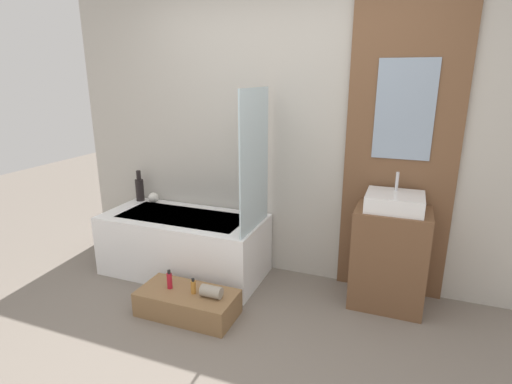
% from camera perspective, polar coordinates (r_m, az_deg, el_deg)
% --- Properties ---
extents(ground_plane, '(12.00, 12.00, 0.00)m').
position_cam_1_polar(ground_plane, '(2.69, -7.31, -25.18)').
color(ground_plane, slate).
extents(wall_tiled_back, '(4.20, 0.06, 2.60)m').
position_cam_1_polar(wall_tiled_back, '(3.51, 4.29, 8.47)').
color(wall_tiled_back, '#B7B2A8').
rests_on(wall_tiled_back, ground_plane).
extents(wall_wood_accent, '(0.85, 0.04, 2.60)m').
position_cam_1_polar(wall_wood_accent, '(3.31, 20.10, 7.28)').
color(wall_wood_accent, brown).
rests_on(wall_wood_accent, ground_plane).
extents(bathtub, '(1.48, 0.69, 0.55)m').
position_cam_1_polar(bathtub, '(3.78, -10.21, -7.32)').
color(bathtub, white).
rests_on(bathtub, ground_plane).
extents(glass_shower_screen, '(0.01, 0.60, 1.13)m').
position_cam_1_polar(glass_shower_screen, '(3.19, -0.22, 4.48)').
color(glass_shower_screen, silver).
rests_on(glass_shower_screen, bathtub).
extents(wooden_step_bench, '(0.76, 0.37, 0.19)m').
position_cam_1_polar(wooden_step_bench, '(3.22, -9.73, -15.34)').
color(wooden_step_bench, olive).
rests_on(wooden_step_bench, ground_plane).
extents(vanity_cabinet, '(0.56, 0.42, 0.80)m').
position_cam_1_polar(vanity_cabinet, '(3.35, 18.46, -8.88)').
color(vanity_cabinet, brown).
rests_on(vanity_cabinet, ground_plane).
extents(sink, '(0.42, 0.36, 0.27)m').
position_cam_1_polar(sink, '(3.18, 19.20, -1.31)').
color(sink, white).
rests_on(sink, vanity_cabinet).
extents(vase_tall_dark, '(0.08, 0.08, 0.31)m').
position_cam_1_polar(vase_tall_dark, '(4.19, -16.28, 0.50)').
color(vase_tall_dark, black).
rests_on(vase_tall_dark, bathtub).
extents(vase_round_light, '(0.10, 0.10, 0.10)m').
position_cam_1_polar(vase_round_light, '(4.11, -14.45, -0.78)').
color(vase_round_light, silver).
rests_on(vase_round_light, bathtub).
extents(bottle_soap_primary, '(0.04, 0.04, 0.15)m').
position_cam_1_polar(bottle_soap_primary, '(3.22, -12.26, -12.21)').
color(bottle_soap_primary, '#B21928').
rests_on(bottle_soap_primary, wooden_step_bench).
extents(bottle_soap_secondary, '(0.04, 0.04, 0.12)m').
position_cam_1_polar(bottle_soap_secondary, '(3.12, -8.95, -13.21)').
color(bottle_soap_secondary, '#B2752D').
rests_on(bottle_soap_secondary, wooden_step_bench).
extents(towel_roll, '(0.16, 0.09, 0.09)m').
position_cam_1_polar(towel_roll, '(3.06, -6.40, -13.95)').
color(towel_roll, gray).
rests_on(towel_roll, wooden_step_bench).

